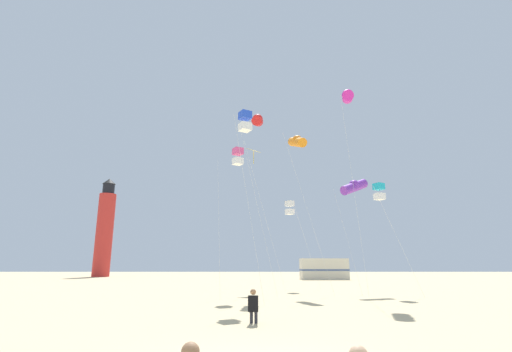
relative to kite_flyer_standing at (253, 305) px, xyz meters
name	(u,v)px	position (x,y,z in m)	size (l,w,h in m)	color
kite_flyer_standing	(253,305)	(0.00, 0.00, 0.00)	(0.35, 0.52, 1.16)	black
kite_tube_violet	(353,187)	(7.41, 13.58, 7.02)	(2.75, 2.50, 8.33)	silver
kite_box_blue	(245,122)	(-0.53, 6.29, 9.24)	(1.64, 1.46, 10.44)	silver
kite_box_white	(289,208)	(2.94, 17.57, 6.02)	(2.81, 2.81, 7.22)	silver
kite_tube_magenta	(347,97)	(6.15, 9.11, 12.13)	(1.26, 2.59, 13.45)	silver
kite_diamond_gold	(254,156)	(-0.03, 17.02, 10.39)	(3.25, 3.10, 11.77)	silver
kite_box_rainbow	(237,157)	(-1.14, 10.55, 8.44)	(1.86, 2.31, 9.64)	silver
kite_box_cyan	(379,192)	(8.58, 11.65, 6.24)	(3.01, 2.38, 7.44)	silver
kite_tube_orange	(297,142)	(3.21, 13.15, 10.39)	(3.31, 3.35, 11.71)	silver
kite_tube_scarlet	(257,121)	(0.20, 11.64, 11.45)	(2.64, 2.68, 12.77)	silver
lighthouse_distant	(104,229)	(-25.87, 50.24, 7.22)	(2.80, 2.80, 16.80)	red
rv_van_cream	(323,269)	(9.40, 38.67, 0.78)	(6.56, 2.68, 2.80)	beige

